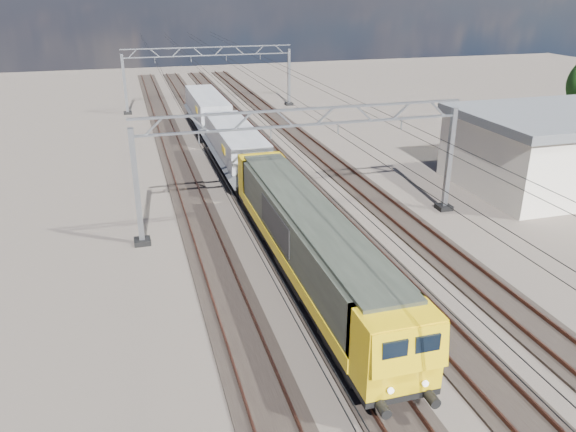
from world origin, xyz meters
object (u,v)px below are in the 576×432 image
object	(u,v)px
catenary_gantry_mid	(305,163)
locomotive	(308,240)
hopper_wagon_lead	(235,146)
catenary_gantry_far	(210,76)
hopper_wagon_mid	(207,110)

from	to	relation	value
catenary_gantry_mid	locomotive	xyz separation A→B (m)	(-2.00, -6.85, -1.58)
catenary_gantry_mid	hopper_wagon_lead	world-z (taller)	catenary_gantry_mid
locomotive	hopper_wagon_lead	distance (m)	17.70
catenary_gantry_far	hopper_wagon_mid	xyz separation A→B (m)	(-2.00, -10.96, -1.67)
catenary_gantry_far	locomotive	world-z (taller)	catenary_gantry_far
catenary_gantry_far	locomotive	bearing A→B (deg)	-92.67
catenary_gantry_mid	catenary_gantry_far	bearing A→B (deg)	90.00
hopper_wagon_lead	hopper_wagon_mid	distance (m)	14.20
locomotive	hopper_wagon_mid	distance (m)	31.90
locomotive	hopper_wagon_mid	bearing A→B (deg)	90.00
catenary_gantry_mid	hopper_wagon_lead	distance (m)	11.15
locomotive	catenary_gantry_far	bearing A→B (deg)	87.33
catenary_gantry_far	hopper_wagon_lead	world-z (taller)	catenary_gantry_far
locomotive	hopper_wagon_mid	size ratio (longest dim) A/B	1.62
locomotive	hopper_wagon_lead	xyz separation A→B (m)	(-0.00, 17.70, -0.09)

